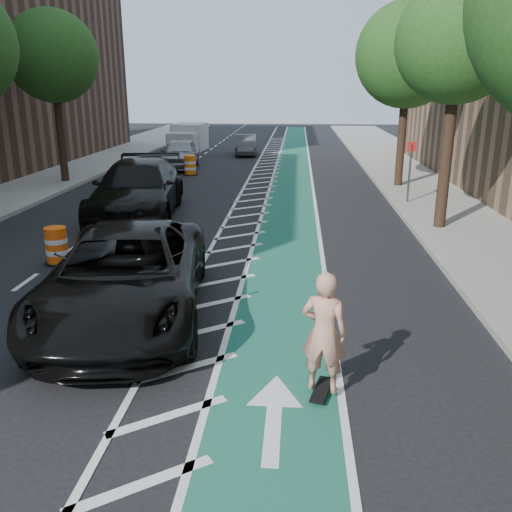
# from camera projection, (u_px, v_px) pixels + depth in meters

# --- Properties ---
(ground) EXTENTS (120.00, 120.00, 0.00)m
(ground) POSITION_uv_depth(u_px,v_px,m) (125.00, 329.00, 10.49)
(ground) COLOR black
(ground) RESTS_ON ground
(bike_lane) EXTENTS (2.00, 90.00, 0.01)m
(bike_lane) POSITION_uv_depth(u_px,v_px,m) (289.00, 215.00, 19.79)
(bike_lane) COLOR #185441
(bike_lane) RESTS_ON ground
(buffer_strip) EXTENTS (1.40, 90.00, 0.01)m
(buffer_strip) POSITION_uv_depth(u_px,v_px,m) (248.00, 214.00, 19.89)
(buffer_strip) COLOR silver
(buffer_strip) RESTS_ON ground
(sidewalk_right) EXTENTS (5.00, 90.00, 0.15)m
(sidewalk_right) POSITION_uv_depth(u_px,v_px,m) (472.00, 216.00, 19.29)
(sidewalk_right) COLOR gray
(sidewalk_right) RESTS_ON ground
(curb_right) EXTENTS (0.12, 90.00, 0.16)m
(curb_right) POSITION_uv_depth(u_px,v_px,m) (402.00, 215.00, 19.47)
(curb_right) COLOR gray
(curb_right) RESTS_ON ground
(curb_left) EXTENTS (0.12, 90.00, 0.16)m
(curb_left) POSITION_uv_depth(u_px,v_px,m) (24.00, 208.00, 20.49)
(curb_left) COLOR gray
(curb_left) RESTS_ON ground
(tree_r_c) EXTENTS (4.20, 4.20, 7.90)m
(tree_r_c) POSITION_uv_depth(u_px,v_px,m) (460.00, 41.00, 15.80)
(tree_r_c) COLOR #382619
(tree_r_c) RESTS_ON ground
(tree_r_d) EXTENTS (4.20, 4.20, 7.90)m
(tree_r_d) POSITION_uv_depth(u_px,v_px,m) (407.00, 55.00, 23.41)
(tree_r_d) COLOR #382619
(tree_r_d) RESTS_ON ground
(tree_l_d) EXTENTS (4.20, 4.20, 7.90)m
(tree_l_d) POSITION_uv_depth(u_px,v_px,m) (54.00, 57.00, 24.55)
(tree_l_d) COLOR #382619
(tree_l_d) RESTS_ON ground
(sign_post) EXTENTS (0.35, 0.08, 2.47)m
(sign_post) POSITION_uv_depth(u_px,v_px,m) (410.00, 171.00, 20.95)
(sign_post) COLOR #4C4C4C
(sign_post) RESTS_ON ground
(skateboard) EXTENTS (0.40, 0.80, 0.10)m
(skateboard) POSITION_uv_depth(u_px,v_px,m) (322.00, 390.00, 8.24)
(skateboard) COLOR black
(skateboard) RESTS_ON ground
(skateboarder) EXTENTS (0.78, 0.61, 1.89)m
(skateboarder) POSITION_uv_depth(u_px,v_px,m) (324.00, 332.00, 7.96)
(skateboarder) COLOR tan
(skateboarder) RESTS_ON skateboard
(suv_near) EXTENTS (3.80, 6.78, 1.79)m
(suv_near) POSITION_uv_depth(u_px,v_px,m) (126.00, 275.00, 10.84)
(suv_near) COLOR black
(suv_near) RESTS_ON ground
(suv_far) EXTENTS (3.43, 7.03, 1.97)m
(suv_far) POSITION_uv_depth(u_px,v_px,m) (137.00, 190.00, 19.23)
(suv_far) COLOR black
(suv_far) RESTS_ON ground
(car_silver) EXTENTS (2.47, 5.05, 1.66)m
(car_silver) POSITION_uv_depth(u_px,v_px,m) (180.00, 153.00, 30.91)
(car_silver) COLOR #95969A
(car_silver) RESTS_ON ground
(car_grey) EXTENTS (1.79, 4.17, 1.33)m
(car_grey) POSITION_uv_depth(u_px,v_px,m) (246.00, 145.00, 37.03)
(car_grey) COLOR #4F4F53
(car_grey) RESTS_ON ground
(box_truck) EXTENTS (2.28, 4.70, 1.91)m
(box_truck) POSITION_uv_depth(u_px,v_px,m) (188.00, 139.00, 39.06)
(box_truck) COLOR silver
(box_truck) RESTS_ON ground
(barrel_a) EXTENTS (0.72, 0.72, 0.98)m
(barrel_a) POSITION_uv_depth(u_px,v_px,m) (57.00, 246.00, 14.28)
(barrel_a) COLOR #FF5A0D
(barrel_a) RESTS_ON ground
(barrel_b) EXTENTS (0.65, 0.65, 0.89)m
(barrel_b) POSITION_uv_depth(u_px,v_px,m) (108.00, 204.00, 19.66)
(barrel_b) COLOR orange
(barrel_b) RESTS_ON ground
(barrel_c) EXTENTS (0.75, 0.75, 1.03)m
(barrel_c) POSITION_uv_depth(u_px,v_px,m) (190.00, 166.00, 28.59)
(barrel_c) COLOR orange
(barrel_c) RESTS_ON ground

